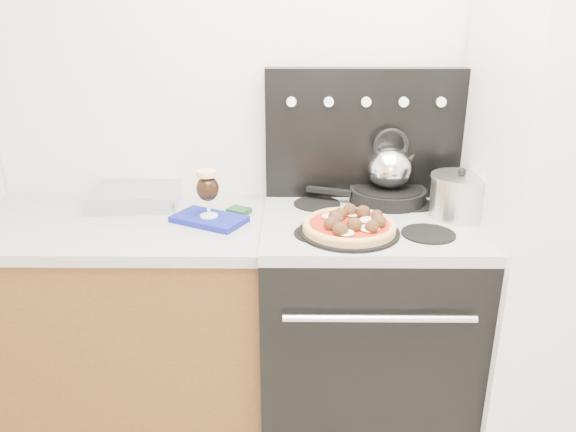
{
  "coord_description": "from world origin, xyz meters",
  "views": [
    {
      "loc": [
        -0.19,
        -0.71,
        1.64
      ],
      "look_at": [
        -0.21,
        1.05,
        0.98
      ],
      "focal_mm": 35.0,
      "sensor_mm": 36.0,
      "label": 1
    }
  ],
  "objects_px": {
    "stove_body": "(362,333)",
    "beer_glass": "(208,193)",
    "pizza_pan": "(349,232)",
    "skillet": "(388,195)",
    "base_cabinet": "(83,331)",
    "oven_mitt": "(209,219)",
    "fridge": "(569,214)",
    "pizza": "(349,224)",
    "tea_kettle": "(390,164)",
    "stock_pot": "(459,198)"
  },
  "relations": [
    {
      "from": "beer_glass",
      "to": "tea_kettle",
      "type": "height_order",
      "value": "tea_kettle"
    },
    {
      "from": "fridge",
      "to": "pizza",
      "type": "height_order",
      "value": "fridge"
    },
    {
      "from": "pizza",
      "to": "stock_pot",
      "type": "relative_size",
      "value": 1.54
    },
    {
      "from": "base_cabinet",
      "to": "stove_body",
      "type": "bearing_deg",
      "value": -1.3
    },
    {
      "from": "base_cabinet",
      "to": "tea_kettle",
      "type": "height_order",
      "value": "tea_kettle"
    },
    {
      "from": "beer_glass",
      "to": "pizza_pan",
      "type": "distance_m",
      "value": 0.52
    },
    {
      "from": "tea_kettle",
      "to": "oven_mitt",
      "type": "bearing_deg",
      "value": -152.49
    },
    {
      "from": "stock_pot",
      "to": "skillet",
      "type": "bearing_deg",
      "value": 142.86
    },
    {
      "from": "oven_mitt",
      "to": "skillet",
      "type": "height_order",
      "value": "skillet"
    },
    {
      "from": "base_cabinet",
      "to": "oven_mitt",
      "type": "distance_m",
      "value": 0.71
    },
    {
      "from": "oven_mitt",
      "to": "tea_kettle",
      "type": "xyz_separation_m",
      "value": [
        0.67,
        0.18,
        0.16
      ]
    },
    {
      "from": "stove_body",
      "to": "pizza",
      "type": "bearing_deg",
      "value": -121.21
    },
    {
      "from": "stove_body",
      "to": "pizza",
      "type": "height_order",
      "value": "pizza"
    },
    {
      "from": "base_cabinet",
      "to": "oven_mitt",
      "type": "xyz_separation_m",
      "value": [
        0.53,
        -0.01,
        0.48
      ]
    },
    {
      "from": "oven_mitt",
      "to": "skillet",
      "type": "distance_m",
      "value": 0.7
    },
    {
      "from": "skillet",
      "to": "stock_pot",
      "type": "bearing_deg",
      "value": -37.14
    },
    {
      "from": "stove_body",
      "to": "skillet",
      "type": "height_order",
      "value": "skillet"
    },
    {
      "from": "beer_glass",
      "to": "pizza_pan",
      "type": "height_order",
      "value": "beer_glass"
    },
    {
      "from": "oven_mitt",
      "to": "skillet",
      "type": "xyz_separation_m",
      "value": [
        0.67,
        0.18,
        0.04
      ]
    },
    {
      "from": "stove_body",
      "to": "fridge",
      "type": "distance_m",
      "value": 0.87
    },
    {
      "from": "fridge",
      "to": "pizza",
      "type": "relative_size",
      "value": 6.1
    },
    {
      "from": "base_cabinet",
      "to": "stove_body",
      "type": "distance_m",
      "value": 1.11
    },
    {
      "from": "stove_body",
      "to": "oven_mitt",
      "type": "bearing_deg",
      "value": 178.92
    },
    {
      "from": "skillet",
      "to": "stock_pot",
      "type": "distance_m",
      "value": 0.29
    },
    {
      "from": "fridge",
      "to": "stock_pot",
      "type": "distance_m",
      "value": 0.38
    },
    {
      "from": "beer_glass",
      "to": "stock_pot",
      "type": "xyz_separation_m",
      "value": [
        0.9,
        0.01,
        -0.02
      ]
    },
    {
      "from": "stove_body",
      "to": "tea_kettle",
      "type": "xyz_separation_m",
      "value": [
        0.1,
        0.19,
        0.63
      ]
    },
    {
      "from": "stove_body",
      "to": "stock_pot",
      "type": "relative_size",
      "value": 4.35
    },
    {
      "from": "stove_body",
      "to": "beer_glass",
      "type": "bearing_deg",
      "value": 178.92
    },
    {
      "from": "stove_body",
      "to": "fridge",
      "type": "bearing_deg",
      "value": -2.05
    },
    {
      "from": "pizza",
      "to": "tea_kettle",
      "type": "relative_size",
      "value": 1.59
    },
    {
      "from": "fridge",
      "to": "tea_kettle",
      "type": "xyz_separation_m",
      "value": [
        -0.6,
        0.22,
        0.12
      ]
    },
    {
      "from": "stove_body",
      "to": "oven_mitt",
      "type": "height_order",
      "value": "oven_mitt"
    },
    {
      "from": "pizza_pan",
      "to": "skillet",
      "type": "bearing_deg",
      "value": 61.27
    },
    {
      "from": "pizza_pan",
      "to": "pizza",
      "type": "bearing_deg",
      "value": 0.0
    },
    {
      "from": "base_cabinet",
      "to": "stove_body",
      "type": "xyz_separation_m",
      "value": [
        1.1,
        -0.02,
        0.01
      ]
    },
    {
      "from": "fridge",
      "to": "beer_glass",
      "type": "relative_size",
      "value": 10.8
    },
    {
      "from": "stove_body",
      "to": "stock_pot",
      "type": "bearing_deg",
      "value": 3.45
    },
    {
      "from": "oven_mitt",
      "to": "pizza",
      "type": "height_order",
      "value": "pizza"
    },
    {
      "from": "stove_body",
      "to": "stock_pot",
      "type": "xyz_separation_m",
      "value": [
        0.32,
        0.02,
        0.55
      ]
    },
    {
      "from": "stove_body",
      "to": "pizza",
      "type": "distance_m",
      "value": 0.54
    },
    {
      "from": "stove_body",
      "to": "pizza",
      "type": "xyz_separation_m",
      "value": [
        -0.08,
        -0.14,
        0.51
      ]
    },
    {
      "from": "base_cabinet",
      "to": "fridge",
      "type": "xyz_separation_m",
      "value": [
        1.8,
        -0.05,
        0.52
      ]
    },
    {
      "from": "oven_mitt",
      "to": "pizza",
      "type": "bearing_deg",
      "value": -16.93
    },
    {
      "from": "pizza",
      "to": "fridge",
      "type": "bearing_deg",
      "value": 8.28
    },
    {
      "from": "stove_body",
      "to": "pizza_pan",
      "type": "height_order",
      "value": "pizza_pan"
    },
    {
      "from": "stove_body",
      "to": "fridge",
      "type": "xyz_separation_m",
      "value": [
        0.7,
        -0.03,
        0.51
      ]
    },
    {
      "from": "oven_mitt",
      "to": "pizza_pan",
      "type": "bearing_deg",
      "value": -16.93
    },
    {
      "from": "pizza_pan",
      "to": "skillet",
      "type": "distance_m",
      "value": 0.38
    },
    {
      "from": "fridge",
      "to": "stock_pot",
      "type": "xyz_separation_m",
      "value": [
        -0.38,
        0.04,
        0.04
      ]
    }
  ]
}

